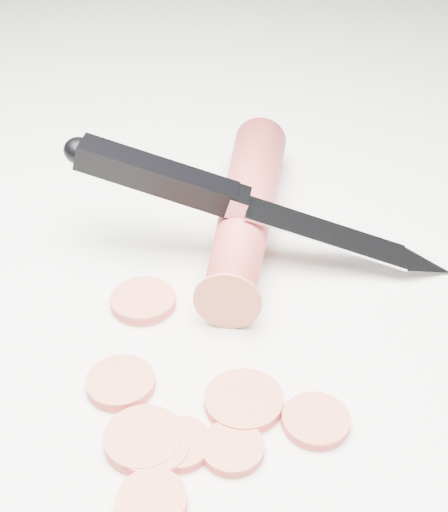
{
  "coord_description": "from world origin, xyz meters",
  "views": [
    {
      "loc": [
        -0.02,
        -0.31,
        0.28
      ],
      "look_at": [
        0.01,
        0.04,
        0.02
      ],
      "focal_mm": 50.0,
      "sensor_mm": 36.0,
      "label": 1
    }
  ],
  "objects": [
    {
      "name": "ground",
      "position": [
        0.0,
        0.0,
        0.0
      ],
      "size": [
        2.4,
        2.4,
        0.0
      ],
      "primitive_type": "plane",
      "color": "silver",
      "rests_on": "ground"
    },
    {
      "name": "carrot",
      "position": [
        0.03,
        0.09,
        0.02
      ],
      "size": [
        0.08,
        0.2,
        0.04
      ],
      "primitive_type": "cylinder",
      "rotation": [
        1.57,
        0.0,
        -0.23
      ],
      "color": "#BF3634",
      "rests_on": "ground"
    },
    {
      "name": "carrot_slice_0",
      "position": [
        -0.04,
        -0.09,
        0.0
      ],
      "size": [
        0.04,
        0.04,
        0.01
      ],
      "primitive_type": "cylinder",
      "color": "#D05E43",
      "rests_on": "ground"
    },
    {
      "name": "carrot_slice_1",
      "position": [
        -0.04,
        -0.09,
        0.0
      ],
      "size": [
        0.04,
        0.04,
        0.01
      ],
      "primitive_type": "cylinder",
      "color": "#D05E43",
      "rests_on": "ground"
    },
    {
      "name": "carrot_slice_2",
      "position": [
        0.04,
        -0.08,
        0.0
      ],
      "size": [
        0.03,
        0.03,
        0.01
      ],
      "primitive_type": "cylinder",
      "color": "#D05E43",
      "rests_on": "ground"
    },
    {
      "name": "carrot_slice_3",
      "position": [
        -0.02,
        -0.09,
        0.0
      ],
      "size": [
        0.03,
        0.03,
        0.01
      ],
      "primitive_type": "cylinder",
      "color": "#D05E43",
      "rests_on": "ground"
    },
    {
      "name": "carrot_slice_4",
      "position": [
        0.0,
        -0.09,
        0.0
      ],
      "size": [
        0.03,
        0.03,
        0.01
      ],
      "primitive_type": "cylinder",
      "color": "#D05E43",
      "rests_on": "ground"
    },
    {
      "name": "carrot_slice_5",
      "position": [
        0.01,
        -0.07,
        0.0
      ],
      "size": [
        0.04,
        0.04,
        0.01
      ],
      "primitive_type": "cylinder",
      "color": "#D05E43",
      "rests_on": "ground"
    },
    {
      "name": "carrot_slice_6",
      "position": [
        -0.04,
        -0.12,
        0.0
      ],
      "size": [
        0.03,
        0.03,
        0.01
      ],
      "primitive_type": "cylinder",
      "color": "#D05E43",
      "rests_on": "ground"
    },
    {
      "name": "carrot_slice_7",
      "position": [
        -0.04,
        0.02,
        0.0
      ],
      "size": [
        0.04,
        0.04,
        0.01
      ],
      "primitive_type": "cylinder",
      "color": "#D05E43",
      "rests_on": "ground"
    },
    {
      "name": "carrot_slice_8",
      "position": [
        -0.05,
        -0.05,
        0.0
      ],
      "size": [
        0.04,
        0.04,
        0.01
      ],
      "primitive_type": "cylinder",
      "color": "#D05E43",
      "rests_on": "ground"
    },
    {
      "name": "kitchen_knife",
      "position": [
        0.03,
        0.06,
        0.04
      ],
      "size": [
        0.25,
        0.08,
        0.08
      ],
      "primitive_type": null,
      "color": "#B3B5BA",
      "rests_on": "ground"
    }
  ]
}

